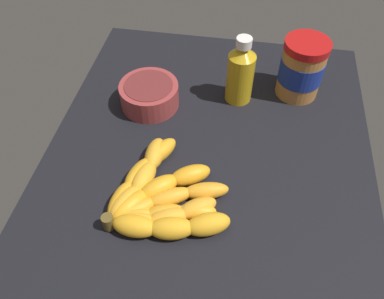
{
  "coord_description": "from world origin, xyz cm",
  "views": [
    {
      "loc": [
        44.71,
        4.92,
        57.66
      ],
      "look_at": [
        0.56,
        -2.57,
        5.09
      ],
      "focal_mm": 36.0,
      "sensor_mm": 36.0,
      "label": 1
    }
  ],
  "objects_px": {
    "banana_bunch": "(159,198)",
    "honey_bottle": "(240,73)",
    "small_bowl": "(149,94)",
    "peanut_butter_jar": "(302,69)"
  },
  "relations": [
    {
      "from": "peanut_butter_jar",
      "to": "small_bowl",
      "type": "height_order",
      "value": "peanut_butter_jar"
    },
    {
      "from": "banana_bunch",
      "to": "honey_bottle",
      "type": "relative_size",
      "value": 1.48
    },
    {
      "from": "peanut_butter_jar",
      "to": "honey_bottle",
      "type": "height_order",
      "value": "honey_bottle"
    },
    {
      "from": "banana_bunch",
      "to": "peanut_butter_jar",
      "type": "relative_size",
      "value": 1.72
    },
    {
      "from": "banana_bunch",
      "to": "peanut_butter_jar",
      "type": "bearing_deg",
      "value": 145.13
    },
    {
      "from": "peanut_butter_jar",
      "to": "small_bowl",
      "type": "relative_size",
      "value": 1.05
    },
    {
      "from": "banana_bunch",
      "to": "small_bowl",
      "type": "xyz_separation_m",
      "value": [
        -0.25,
        -0.08,
        0.01
      ]
    },
    {
      "from": "banana_bunch",
      "to": "small_bowl",
      "type": "bearing_deg",
      "value": -162.91
    },
    {
      "from": "banana_bunch",
      "to": "honey_bottle",
      "type": "xyz_separation_m",
      "value": [
        -0.3,
        0.11,
        0.05
      ]
    },
    {
      "from": "banana_bunch",
      "to": "honey_bottle",
      "type": "height_order",
      "value": "honey_bottle"
    }
  ]
}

